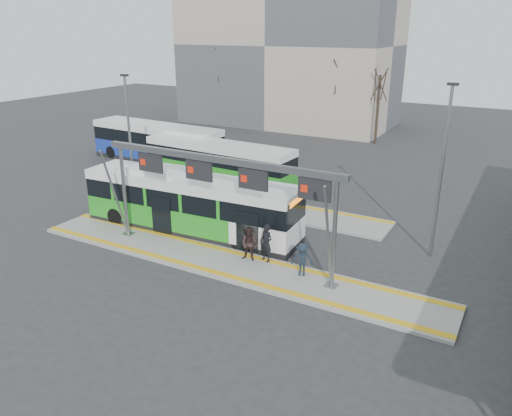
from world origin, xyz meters
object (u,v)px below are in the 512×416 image
at_px(hero_bus, 190,204).
at_px(passenger_a, 266,243).
at_px(gantry, 219,178).
at_px(passenger_b, 249,244).
at_px(passenger_c, 302,260).

height_order(hero_bus, passenger_a, hero_bus).
bearing_deg(gantry, passenger_a, 21.77).
xyz_separation_m(gantry, passenger_b, (1.36, 0.51, -3.28)).
relative_size(passenger_a, passenger_b, 1.10).
bearing_deg(passenger_b, passenger_a, 15.60).
bearing_deg(passenger_b, passenger_c, -11.92).
bearing_deg(hero_bus, passenger_a, -18.90).
distance_m(gantry, passenger_c, 5.44).
bearing_deg(passenger_a, hero_bus, 178.88).
height_order(gantry, hero_bus, gantry).
xyz_separation_m(gantry, passenger_c, (4.28, 0.32, -3.35)).
xyz_separation_m(hero_bus, passenger_b, (4.97, -1.94, -0.59)).
height_order(passenger_b, passenger_c, passenger_b).
bearing_deg(hero_bus, passenger_c, -18.34).
height_order(passenger_a, passenger_b, passenger_a).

